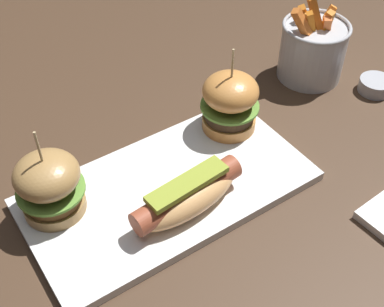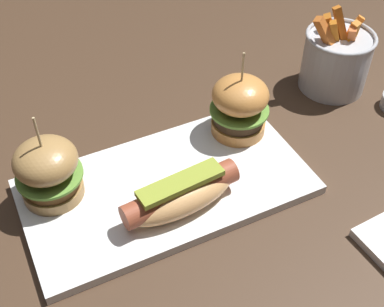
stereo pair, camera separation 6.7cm
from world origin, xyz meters
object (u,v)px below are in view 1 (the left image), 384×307
at_px(platter_main, 169,189).
at_px(hot_dog, 185,197).
at_px(fries_bucket, 313,49).
at_px(sauce_ramekin, 377,86).
at_px(slider_left, 49,185).
at_px(slider_right, 230,102).

xyz_separation_m(platter_main, hot_dog, (-0.00, -0.05, 0.03)).
height_order(hot_dog, fries_bucket, fries_bucket).
xyz_separation_m(hot_dog, sauce_ramekin, (0.41, 0.04, -0.03)).
bearing_deg(hot_dog, slider_left, 145.21).
distance_m(hot_dog, fries_bucket, 0.38).
bearing_deg(fries_bucket, slider_left, -174.47).
xyz_separation_m(hot_dog, slider_left, (-0.14, 0.10, 0.02)).
bearing_deg(slider_left, hot_dog, -34.79).
relative_size(slider_left, slider_right, 0.97).
xyz_separation_m(hot_dog, fries_bucket, (0.35, 0.14, 0.01)).
distance_m(fries_bucket, sauce_ramekin, 0.12).
xyz_separation_m(slider_right, fries_bucket, (0.21, 0.04, -0.01)).
xyz_separation_m(platter_main, slider_left, (-0.14, 0.05, 0.05)).
relative_size(platter_main, sauce_ramekin, 6.87).
distance_m(slider_right, fries_bucket, 0.21).
height_order(hot_dog, slider_left, slider_left).
bearing_deg(slider_right, sauce_ramekin, -11.54).
xyz_separation_m(slider_left, sauce_ramekin, (0.55, -0.05, -0.05)).
xyz_separation_m(fries_bucket, sauce_ramekin, (0.06, -0.10, -0.04)).
height_order(platter_main, hot_dog, hot_dog).
xyz_separation_m(hot_dog, slider_right, (0.14, 0.10, 0.02)).
xyz_separation_m(slider_left, fries_bucket, (0.49, 0.05, -0.01)).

